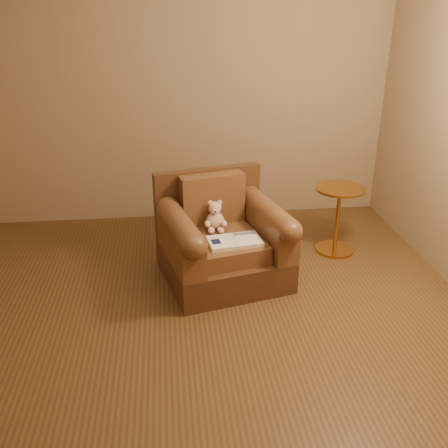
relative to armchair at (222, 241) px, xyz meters
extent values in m
plane|color=brown|center=(-0.18, -0.66, -0.32)|extent=(4.00, 4.00, 0.00)
cube|color=#8E7457|center=(-0.18, 1.34, 1.03)|extent=(4.00, 0.02, 2.70)
cube|color=#8E7457|center=(-0.18, -2.66, 1.03)|extent=(4.00, 0.02, 2.70)
cube|color=#4B2C19|center=(0.01, -0.04, -0.19)|extent=(1.09, 1.06, 0.26)
cube|color=#4B2C19|center=(-0.08, 0.34, 0.22)|extent=(0.91, 0.30, 0.57)
cube|color=brown|center=(0.02, -0.08, 0.01)|extent=(0.66, 0.75, 0.14)
cube|color=brown|center=(-0.05, 0.22, 0.28)|extent=(0.55, 0.26, 0.41)
cube|color=brown|center=(-0.34, -0.17, 0.08)|extent=(0.36, 0.80, 0.29)
cube|color=brown|center=(0.38, 0.00, 0.08)|extent=(0.36, 0.80, 0.29)
cylinder|color=brown|center=(-0.34, -0.17, 0.23)|extent=(0.36, 0.80, 0.18)
cylinder|color=brown|center=(0.38, 0.00, 0.23)|extent=(0.36, 0.80, 0.18)
ellipsoid|color=beige|center=(-0.04, 0.08, 0.14)|extent=(0.14, 0.13, 0.15)
sphere|color=beige|center=(-0.04, 0.09, 0.25)|extent=(0.11, 0.11, 0.11)
ellipsoid|color=beige|center=(-0.08, 0.09, 0.29)|extent=(0.04, 0.02, 0.04)
ellipsoid|color=beige|center=(-0.01, 0.09, 0.29)|extent=(0.04, 0.02, 0.04)
ellipsoid|color=beige|center=(-0.04, 0.04, 0.24)|extent=(0.05, 0.03, 0.04)
sphere|color=black|center=(-0.05, 0.02, 0.25)|extent=(0.01, 0.01, 0.01)
ellipsoid|color=beige|center=(-0.11, 0.02, 0.14)|extent=(0.05, 0.09, 0.05)
ellipsoid|color=beige|center=(0.02, 0.02, 0.14)|extent=(0.05, 0.09, 0.05)
ellipsoid|color=beige|center=(-0.08, -0.01, 0.10)|extent=(0.06, 0.09, 0.05)
ellipsoid|color=beige|center=(-0.01, -0.01, 0.10)|extent=(0.06, 0.09, 0.05)
cube|color=beige|center=(0.08, -0.21, 0.09)|extent=(0.43, 0.29, 0.03)
cube|color=white|center=(-0.02, -0.22, 0.10)|extent=(0.23, 0.27, 0.00)
cube|color=white|center=(0.18, -0.20, 0.10)|extent=(0.23, 0.27, 0.00)
cube|color=beige|center=(0.08, -0.21, 0.11)|extent=(0.04, 0.24, 0.00)
cube|color=#0F1638|center=(-0.07, -0.23, 0.11)|extent=(0.08, 0.09, 0.00)
cube|color=slate|center=(0.16, -0.11, 0.11)|extent=(0.19, 0.07, 0.00)
cylinder|color=#C18335|center=(1.08, 0.33, -0.31)|extent=(0.35, 0.35, 0.03)
cylinder|color=#C18335|center=(1.08, 0.33, -0.01)|extent=(0.03, 0.03, 0.57)
cylinder|color=#C18335|center=(1.08, 0.33, 0.28)|extent=(0.44, 0.44, 0.02)
cylinder|color=#C18335|center=(1.08, 0.33, 0.27)|extent=(0.03, 0.03, 0.02)
camera|label=1|loc=(-0.41, -3.60, 1.76)|focal=40.00mm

